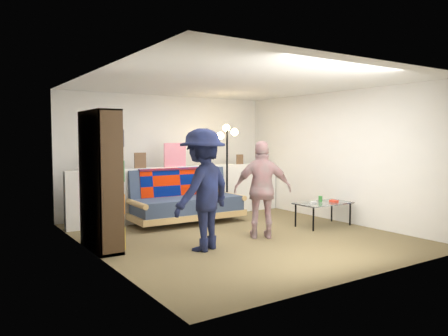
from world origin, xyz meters
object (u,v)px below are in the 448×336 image
Objects in this scene: coffee_table at (323,204)px; floor_lamp at (227,151)px; futon_sofa at (186,200)px; person_left at (203,190)px; bookshelf at (100,185)px; person_right at (263,190)px.

coffee_table is 2.17m from floor_lamp.
futon_sofa is 1.14× the size of floor_lamp.
coffee_table is 2.64m from person_left.
coffee_table is (3.76, -0.57, -0.51)m from bookshelf.
bookshelf is 1.28× the size of person_right.
floor_lamp is (1.02, 0.16, 0.88)m from futon_sofa.
floor_lamp is (-0.84, 1.79, 0.90)m from coffee_table.
coffee_table is 1.51m from person_right.
futon_sofa is 2.08× the size of coffee_table.
person_left is (-0.74, -1.87, 0.43)m from futon_sofa.
person_left is at bearing -174.71° from coffee_table.
bookshelf is at bearing 171.38° from coffee_table.
futon_sofa is at bearing -134.95° from person_left.
futon_sofa is at bearing -44.85° from person_right.
coffee_table is at bearing 161.90° from person_left.
person_right reaches higher than futon_sofa.
floor_lamp reaches higher than futon_sofa.
bookshelf is (-1.91, -1.06, 0.49)m from futon_sofa.
futon_sofa is 1.35m from floor_lamp.
futon_sofa reaches higher than coffee_table.
coffee_table is (1.85, -1.63, -0.02)m from futon_sofa.
floor_lamp reaches higher than person_right.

